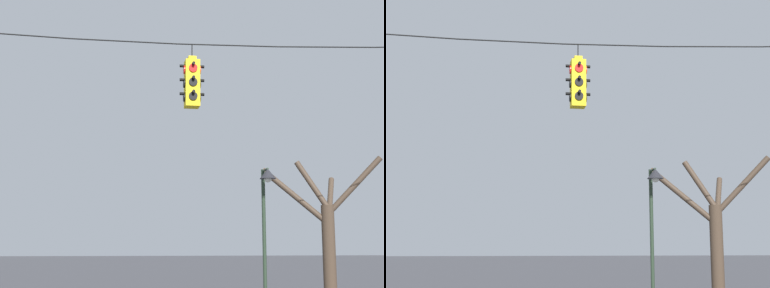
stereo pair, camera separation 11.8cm
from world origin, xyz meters
TOP-DOWN VIEW (x-y plane):
  - span_wire at (-0.00, -0.23)m, footprint 17.26×0.03m
  - traffic_light_near_right_pole at (1.60, -0.23)m, footprint 0.58×0.58m
  - street_lamp at (4.70, 4.62)m, footprint 0.52×0.90m
  - bare_tree at (6.82, 5.04)m, footprint 3.77×2.32m

SIDE VIEW (x-z plane):
  - bare_tree at x=6.82m, z-range -0.03..4.84m
  - street_lamp at x=4.70m, z-range 1.22..5.64m
  - traffic_light_near_right_pole at x=1.60m, z-range 4.98..6.51m
  - span_wire at x=0.00m, z-range 6.62..6.99m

